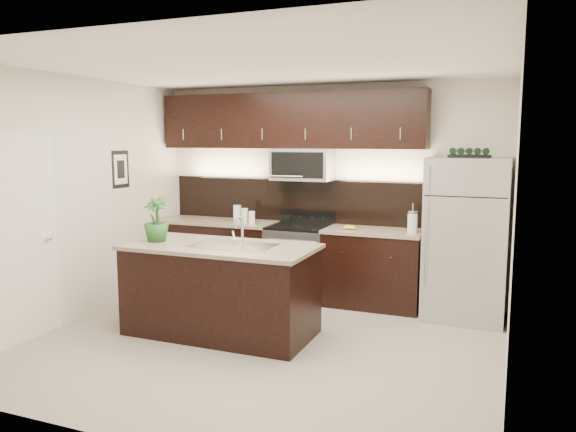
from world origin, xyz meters
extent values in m
plane|color=gray|center=(0.00, 0.00, 0.00)|extent=(4.50, 4.50, 0.00)
cube|color=beige|center=(0.00, 2.00, 1.35)|extent=(4.50, 0.02, 2.70)
cube|color=beige|center=(0.00, -2.00, 1.35)|extent=(4.50, 0.02, 2.70)
cube|color=beige|center=(-2.25, 0.00, 1.35)|extent=(0.02, 4.00, 2.70)
cube|color=beige|center=(2.25, 0.00, 1.35)|extent=(0.02, 4.00, 2.70)
cube|color=white|center=(0.00, 0.00, 2.70)|extent=(4.50, 4.00, 0.02)
cube|color=silver|center=(-2.23, -0.80, 1.01)|extent=(0.04, 0.80, 2.02)
sphere|color=silver|center=(-2.20, -0.48, 1.00)|extent=(0.06, 0.06, 0.06)
cube|color=black|center=(-2.24, 0.75, 1.65)|extent=(0.01, 0.32, 0.46)
cube|color=white|center=(-2.23, 0.75, 1.65)|extent=(0.00, 0.24, 0.36)
cube|color=black|center=(-1.42, 1.69, 0.45)|extent=(1.57, 0.62, 0.90)
cube|color=black|center=(0.71, 1.69, 0.45)|extent=(1.16, 0.62, 0.90)
cube|color=#B2B2B7|center=(-0.25, 1.69, 0.45)|extent=(0.76, 0.62, 0.90)
cube|color=black|center=(-0.25, 1.69, 0.92)|extent=(0.76, 0.60, 0.03)
cube|color=tan|center=(-1.42, 1.69, 0.92)|extent=(1.59, 0.65, 0.04)
cube|color=tan|center=(0.71, 1.69, 0.92)|extent=(1.18, 0.65, 0.04)
cube|color=black|center=(-0.46, 1.99, 1.22)|extent=(3.49, 0.02, 0.56)
cube|color=#B2B2B7|center=(-0.25, 1.80, 1.70)|extent=(0.76, 0.40, 0.40)
cube|color=black|center=(-0.46, 1.83, 2.25)|extent=(3.49, 0.33, 0.70)
cube|color=black|center=(-0.53, 0.13, 0.45)|extent=(1.90, 0.90, 0.90)
cube|color=tan|center=(-0.53, 0.13, 0.92)|extent=(1.96, 0.96, 0.04)
cube|color=silver|center=(-0.38, 0.13, 0.95)|extent=(0.84, 0.50, 0.01)
cylinder|color=silver|center=(-0.38, 0.34, 1.06)|extent=(0.03, 0.03, 0.24)
cylinder|color=silver|center=(-0.38, 0.27, 1.21)|extent=(0.02, 0.14, 0.02)
cylinder|color=silver|center=(-0.38, 0.20, 1.16)|extent=(0.02, 0.02, 0.10)
cube|color=#B2B2B7|center=(1.77, 1.63, 0.91)|extent=(0.88, 0.79, 1.82)
cube|color=black|center=(1.77, 1.63, 1.83)|extent=(0.45, 0.28, 0.03)
cylinder|color=black|center=(1.60, 1.63, 1.88)|extent=(0.07, 0.26, 0.07)
cylinder|color=black|center=(1.69, 1.63, 1.88)|extent=(0.07, 0.26, 0.07)
cylinder|color=black|center=(1.77, 1.63, 1.88)|extent=(0.07, 0.26, 0.07)
cylinder|color=black|center=(1.86, 1.63, 1.88)|extent=(0.07, 0.26, 0.07)
cylinder|color=black|center=(1.94, 1.63, 1.88)|extent=(0.07, 0.26, 0.07)
imported|color=#245321|center=(-1.25, 0.06, 1.18)|extent=(0.29, 0.29, 0.47)
cylinder|color=silver|center=(-1.10, 1.64, 1.05)|extent=(0.10, 0.10, 0.22)
cylinder|color=silver|center=(-0.99, 1.61, 1.03)|extent=(0.09, 0.09, 0.19)
cylinder|color=silver|center=(-0.87, 1.59, 1.02)|extent=(0.08, 0.08, 0.16)
cylinder|color=silver|center=(1.17, 1.64, 1.05)|extent=(0.11, 0.11, 0.22)
cylinder|color=silver|center=(1.17, 1.64, 1.18)|extent=(0.12, 0.12, 0.02)
cylinder|color=silver|center=(1.17, 1.64, 1.23)|extent=(0.01, 0.01, 0.09)
ellipsoid|color=gold|center=(0.40, 1.61, 0.97)|extent=(0.19, 0.16, 0.05)
camera|label=1|loc=(2.23, -4.86, 2.01)|focal=35.00mm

